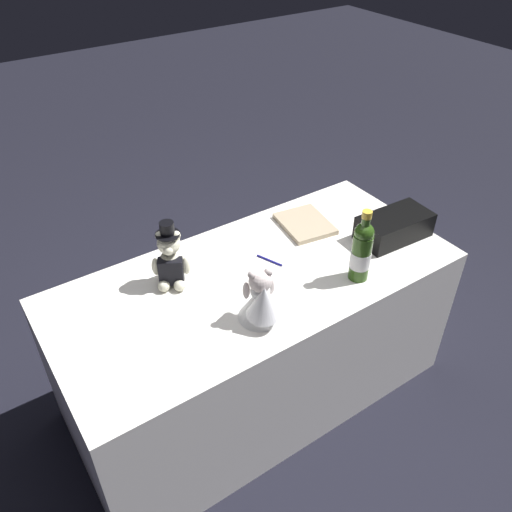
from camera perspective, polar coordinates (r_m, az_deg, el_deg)
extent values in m
plane|color=black|center=(2.61, 0.00, -14.23)|extent=(12.00, 12.00, 0.00)
cube|color=white|center=(2.34, 0.00, -8.85)|extent=(1.66, 0.77, 0.71)
ellipsoid|color=beige|center=(2.06, -9.21, -1.12)|extent=(0.11, 0.10, 0.15)
cube|color=black|center=(2.03, -9.28, -1.65)|extent=(0.10, 0.09, 0.11)
sphere|color=beige|center=(1.99, -9.52, 1.39)|extent=(0.09, 0.09, 0.09)
sphere|color=beige|center=(1.96, -9.59, 0.62)|extent=(0.04, 0.04, 0.04)
sphere|color=beige|center=(1.97, -10.52, 2.19)|extent=(0.03, 0.03, 0.03)
sphere|color=beige|center=(1.97, -8.73, 2.26)|extent=(0.03, 0.03, 0.03)
ellipsoid|color=beige|center=(2.05, -10.89, -1.16)|extent=(0.03, 0.03, 0.08)
ellipsoid|color=beige|center=(2.03, -7.64, -1.06)|extent=(0.03, 0.03, 0.08)
sphere|color=beige|center=(2.05, -10.04, -3.25)|extent=(0.05, 0.05, 0.05)
sphere|color=beige|center=(2.04, -8.35, -3.21)|extent=(0.05, 0.05, 0.05)
cylinder|color=black|center=(1.97, -9.64, 2.35)|extent=(0.09, 0.09, 0.01)
cylinder|color=black|center=(1.95, -9.72, 3.01)|extent=(0.06, 0.06, 0.05)
cone|color=white|center=(1.88, 0.45, -5.13)|extent=(0.17, 0.17, 0.14)
ellipsoid|color=white|center=(1.84, 0.46, -3.83)|extent=(0.07, 0.07, 0.06)
sphere|color=silver|center=(1.81, 0.47, -2.73)|extent=(0.08, 0.08, 0.08)
sphere|color=silver|center=(1.84, 0.16, -2.16)|extent=(0.03, 0.03, 0.03)
sphere|color=silver|center=(1.80, 1.36, -1.75)|extent=(0.03, 0.03, 0.03)
sphere|color=silver|center=(1.78, -0.43, -2.07)|extent=(0.03, 0.03, 0.03)
ellipsoid|color=silver|center=(1.87, 1.62, -3.30)|extent=(0.03, 0.03, 0.08)
ellipsoid|color=silver|center=(1.85, -1.07, -3.80)|extent=(0.03, 0.03, 0.08)
cone|color=white|center=(1.82, 0.86, -4.99)|extent=(0.16, 0.17, 0.14)
cylinder|color=#2A4B15|center=(2.07, 11.36, -0.10)|extent=(0.08, 0.08, 0.20)
sphere|color=#2A4B15|center=(2.01, 11.76, 2.51)|extent=(0.08, 0.08, 0.08)
cylinder|color=#2A4B15|center=(1.98, 11.94, 3.71)|extent=(0.03, 0.03, 0.08)
cylinder|color=gold|center=(1.96, 12.05, 4.46)|extent=(0.04, 0.04, 0.03)
cylinder|color=silver|center=(2.08, 11.33, -0.32)|extent=(0.08, 0.08, 0.07)
cylinder|color=navy|center=(2.17, 1.49, -0.47)|extent=(0.05, 0.12, 0.01)
cone|color=silver|center=(2.15, 2.87, -1.04)|extent=(0.01, 0.01, 0.01)
cube|color=black|center=(2.36, 14.88, 3.14)|extent=(0.33, 0.19, 0.11)
cube|color=#B7B7BF|center=(2.41, 13.38, 4.06)|extent=(0.04, 0.01, 0.03)
cube|color=tan|center=(2.39, 5.37, 3.54)|extent=(0.24, 0.28, 0.02)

